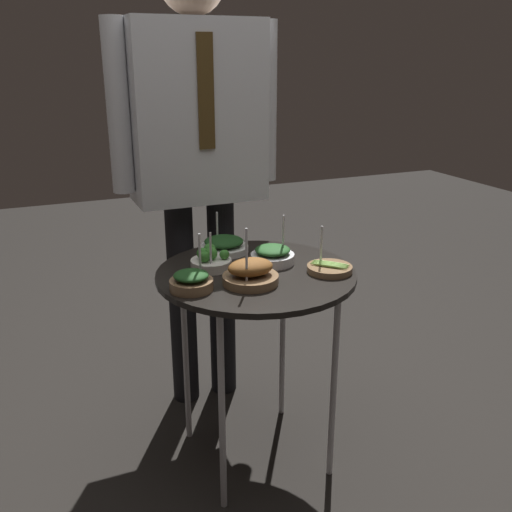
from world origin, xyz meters
The scene contains 9 objects.
ground_plane centered at (0.00, 0.00, 0.00)m, with size 8.00×8.00×0.00m, color black.
serving_cart centered at (0.00, 0.00, 0.63)m, with size 0.62×0.62×0.68m.
bowl_roast_far_rim centered at (-0.05, -0.09, 0.72)m, with size 0.17×0.17×0.18m.
bowl_spinach_front_center centered at (0.08, 0.05, 0.71)m, with size 0.14×0.14×0.16m.
bowl_spinach_center centered at (-0.03, 0.21, 0.71)m, with size 0.17×0.17×0.13m.
bowl_broccoli_mid_right centered at (-0.12, 0.08, 0.71)m, with size 0.13×0.13×0.13m.
bowl_spinach_front_right centered at (-0.23, -0.06, 0.71)m, with size 0.13×0.13×0.16m.
bowl_asparagus_front_left centered at (0.21, -0.09, 0.70)m, with size 0.14×0.14×0.14m.
waiter_figure centered at (-0.04, 0.44, 1.05)m, with size 0.61×0.23×1.66m.
Camera 1 is at (-0.65, -1.52, 1.32)m, focal length 40.00 mm.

